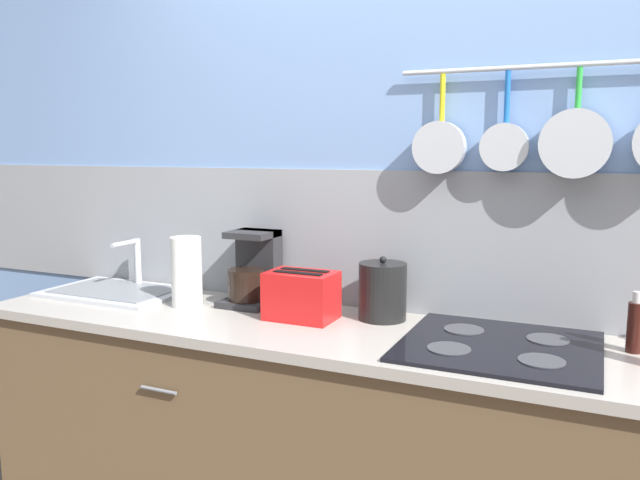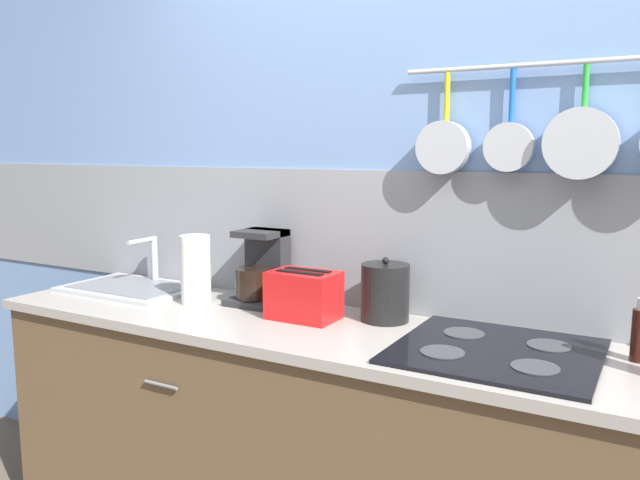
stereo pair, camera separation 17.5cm
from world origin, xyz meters
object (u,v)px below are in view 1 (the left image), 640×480
object	(u,v)px
toaster	(301,295)
bottle_sesame_oil	(635,326)
kettle	(383,291)
coffee_maker	(254,273)
paper_towel_roll	(187,272)

from	to	relation	value
toaster	bottle_sesame_oil	bearing A→B (deg)	4.18
kettle	bottle_sesame_oil	xyz separation A→B (m)	(0.78, -0.04, -0.02)
kettle	bottle_sesame_oil	distance (m)	0.79
coffee_maker	kettle	xyz separation A→B (m)	(0.52, -0.01, -0.02)
coffee_maker	bottle_sesame_oil	bearing A→B (deg)	-2.32
paper_towel_roll	toaster	size ratio (longest dim) A/B	1.04
kettle	coffee_maker	bearing A→B (deg)	178.46
toaster	bottle_sesame_oil	size ratio (longest dim) A/B	1.40
coffee_maker	toaster	xyz separation A→B (m)	(0.27, -0.13, -0.03)
kettle	bottle_sesame_oil	bearing A→B (deg)	-2.84
toaster	coffee_maker	bearing A→B (deg)	154.17
toaster	kettle	world-z (taller)	kettle
kettle	bottle_sesame_oil	world-z (taller)	kettle
kettle	bottle_sesame_oil	size ratio (longest dim) A/B	1.23
bottle_sesame_oil	kettle	bearing A→B (deg)	177.16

